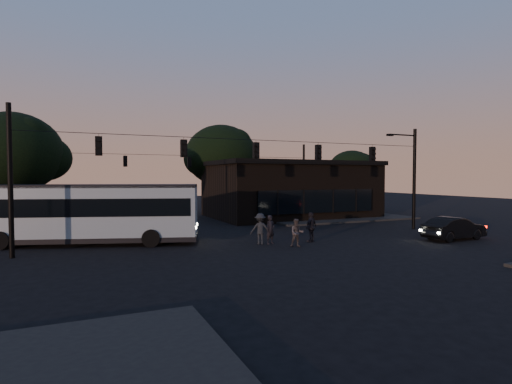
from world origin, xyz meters
name	(u,v)px	position (x,y,z in m)	size (l,w,h in m)	color
ground	(287,251)	(0.00, 0.00, 0.00)	(120.00, 120.00, 0.00)	black
sidewalk_far_right	(327,216)	(12.00, 14.00, 0.07)	(14.00, 10.00, 0.15)	black
sidewalk_far_left	(17,232)	(-14.00, 14.00, 0.07)	(14.00, 10.00, 0.15)	black
building	(290,189)	(9.00, 15.97, 2.71)	(15.40, 10.41, 5.40)	black
tree_behind	(221,155)	(4.00, 22.00, 6.19)	(7.60, 7.60, 9.43)	black
tree_right	(351,170)	(18.00, 18.00, 4.63)	(5.20, 5.20, 6.86)	black
tree_left	(13,153)	(-14.00, 13.00, 5.57)	(6.40, 6.40, 8.30)	black
signal_rig_near	(256,168)	(0.00, 4.00, 4.45)	(26.24, 0.30, 7.50)	black
signal_rig_far	(189,174)	(0.00, 20.00, 4.20)	(26.24, 0.30, 7.50)	black
bus	(90,211)	(-9.40, 6.70, 1.95)	(12.63, 6.56, 3.48)	gray
car	(454,228)	(11.40, -0.84, 0.71)	(1.51, 4.34, 1.43)	black
pedestrian_a	(271,230)	(0.24, 2.46, 0.84)	(0.62, 0.40, 1.69)	black
pedestrian_b	(297,233)	(1.20, 1.04, 0.79)	(0.77, 0.60, 1.58)	#3D3738
pedestrian_c	(311,227)	(2.80, 2.09, 0.90)	(1.06, 0.44, 1.81)	black
pedestrian_d	(260,229)	(-0.33, 2.66, 0.90)	(1.16, 0.67, 1.80)	black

